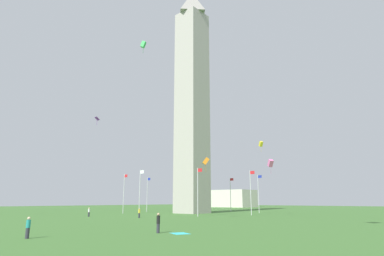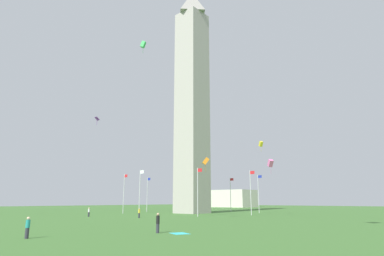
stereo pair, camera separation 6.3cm
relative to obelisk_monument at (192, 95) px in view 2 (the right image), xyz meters
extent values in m
plane|color=#3D6B2D|center=(0.00, 0.00, -28.53)|extent=(260.00, 260.00, 0.00)
cube|color=#A8A399|center=(0.00, 0.00, -3.42)|extent=(6.28, 6.28, 50.21)
pyramid|color=gray|center=(0.00, 0.00, 25.10)|extent=(6.28, 6.28, 6.85)
cylinder|color=silver|center=(15.66, 0.00, -24.11)|extent=(0.14, 0.14, 8.85)
cube|color=red|center=(16.21, 0.00, -20.13)|extent=(1.00, 0.03, 0.64)
cylinder|color=silver|center=(11.07, 11.07, -24.11)|extent=(0.14, 0.14, 8.85)
cube|color=#1E2D99|center=(11.62, 11.07, -20.13)|extent=(1.00, 0.03, 0.64)
cylinder|color=silver|center=(0.00, 15.66, -24.11)|extent=(0.14, 0.14, 8.85)
cube|color=red|center=(0.55, 15.66, -20.13)|extent=(1.00, 0.03, 0.64)
cylinder|color=silver|center=(-11.07, 11.07, -24.11)|extent=(0.14, 0.14, 8.85)
cube|color=#1E2D99|center=(-10.52, 11.07, -20.13)|extent=(1.00, 0.03, 0.64)
cylinder|color=silver|center=(-15.66, 0.00, -24.11)|extent=(0.14, 0.14, 8.85)
cube|color=#1E2D99|center=(-15.11, 0.00, -20.13)|extent=(1.00, 0.03, 0.64)
cylinder|color=silver|center=(-11.07, -11.07, -24.11)|extent=(0.14, 0.14, 8.85)
cube|color=red|center=(-10.52, -11.07, -20.13)|extent=(1.00, 0.03, 0.64)
cylinder|color=silver|center=(0.00, -15.66, -24.11)|extent=(0.14, 0.14, 8.85)
cube|color=white|center=(0.55, -15.66, -20.13)|extent=(1.00, 0.03, 0.64)
cylinder|color=silver|center=(11.07, -11.07, -24.11)|extent=(0.14, 0.14, 8.85)
cube|color=red|center=(11.62, -11.07, -20.13)|extent=(1.00, 0.03, 0.64)
cylinder|color=#2D2D38|center=(28.18, -36.95, -28.13)|extent=(0.29, 0.29, 0.80)
cylinder|color=black|center=(28.18, -36.95, -27.37)|extent=(0.32, 0.32, 0.71)
sphere|color=tan|center=(28.18, -36.95, -26.89)|extent=(0.24, 0.24, 0.24)
cylinder|color=#2D2D38|center=(6.78, -21.28, -28.13)|extent=(0.29, 0.29, 0.80)
cylinder|color=yellow|center=(6.78, -21.28, -27.43)|extent=(0.32, 0.32, 0.60)
sphere|color=beige|center=(6.78, -21.28, -27.00)|extent=(0.24, 0.24, 0.24)
cylinder|color=#2D2D38|center=(23.79, -46.57, -28.13)|extent=(0.29, 0.29, 0.80)
cylinder|color=teal|center=(23.79, -46.57, -27.43)|extent=(0.32, 0.32, 0.59)
sphere|color=beige|center=(23.79, -46.57, -27.02)|extent=(0.24, 0.24, 0.24)
cylinder|color=#2D2D38|center=(-3.30, -24.54, -28.13)|extent=(0.29, 0.29, 0.80)
cylinder|color=white|center=(-3.30, -24.54, -27.45)|extent=(0.32, 0.32, 0.56)
sphere|color=beige|center=(-3.30, -24.54, -27.04)|extent=(0.24, 0.24, 0.24)
cube|color=yellow|center=(17.43, 1.89, -14.15)|extent=(1.18, 1.05, 1.20)
cylinder|color=#A4921C|center=(17.43, 1.89, -15.08)|extent=(0.04, 0.04, 1.39)
cube|color=purple|center=(2.20, -27.56, -11.79)|extent=(0.87, 0.72, 0.52)
cylinder|color=#67278E|center=(2.20, -27.56, -12.44)|extent=(0.04, 0.04, 0.98)
cube|color=green|center=(14.03, -27.69, -1.80)|extent=(0.99, 0.87, 1.09)
cylinder|color=#208035|center=(14.03, -27.69, -2.66)|extent=(0.04, 0.04, 1.28)
cube|color=orange|center=(16.90, -15.88, -19.28)|extent=(1.29, 1.27, 1.30)
cylinder|color=#A75C15|center=(16.90, -15.88, -20.30)|extent=(0.04, 0.04, 1.52)
cube|color=pink|center=(20.68, -0.61, -18.60)|extent=(1.57, 1.43, 1.55)
cylinder|color=#A44A79|center=(20.68, -0.61, -19.81)|extent=(0.04, 0.04, 1.82)
cube|color=beige|center=(-35.04, 64.51, -24.83)|extent=(23.11, 12.38, 7.39)
cube|color=#33C6D1|center=(29.92, -35.93, -28.52)|extent=(2.21, 2.01, 0.01)
camera|label=1|loc=(50.57, -57.99, -25.67)|focal=30.48mm
camera|label=2|loc=(50.62, -57.94, -25.67)|focal=30.48mm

